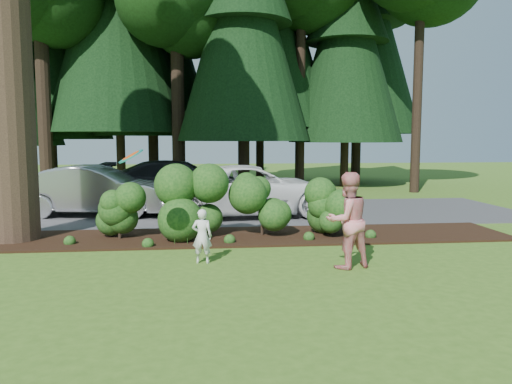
{
  "coord_description": "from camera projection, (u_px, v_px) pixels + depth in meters",
  "views": [
    {
      "loc": [
        0.07,
        -9.37,
        2.56
      ],
      "look_at": [
        1.31,
        2.1,
        1.3
      ],
      "focal_mm": 35.0,
      "sensor_mm": 36.0,
      "label": 1
    }
  ],
  "objects": [
    {
      "name": "driveway",
      "position": [
        201.0,
        213.0,
        16.94
      ],
      "size": [
        22.0,
        6.0,
        0.03
      ],
      "primitive_type": "cube",
      "color": "#38383A",
      "rests_on": "ground"
    },
    {
      "name": "shrub_row",
      "position": [
        230.0,
        207.0,
        12.63
      ],
      "size": [
        6.53,
        1.6,
        1.61
      ],
      "color": "#123811",
      "rests_on": "ground"
    },
    {
      "name": "mulch_bed",
      "position": [
        200.0,
        237.0,
        12.74
      ],
      "size": [
        16.0,
        2.5,
        0.05
      ],
      "primitive_type": "cube",
      "color": "black",
      "rests_on": "ground"
    },
    {
      "name": "child",
      "position": [
        202.0,
        236.0,
        10.17
      ],
      "size": [
        0.44,
        0.32,
        1.12
      ],
      "primitive_type": "imported",
      "rotation": [
        0.0,
        0.0,
        3.01
      ],
      "color": "silver",
      "rests_on": "ground"
    },
    {
      "name": "ground",
      "position": [
        200.0,
        272.0,
        9.53
      ],
      "size": [
        80.0,
        80.0,
        0.0
      ],
      "primitive_type": "plane",
      "color": "#3A5E1A",
      "rests_on": "ground"
    },
    {
      "name": "car_white_suv",
      "position": [
        252.0,
        190.0,
        16.27
      ],
      "size": [
        6.14,
        3.25,
        1.64
      ],
      "primitive_type": "imported",
      "rotation": [
        0.0,
        0.0,
        1.66
      ],
      "color": "white",
      "rests_on": "driveway"
    },
    {
      "name": "lily_cluster",
      "position": [
        187.0,
        225.0,
        11.82
      ],
      "size": [
        0.69,
        0.09,
        0.57
      ],
      "color": "#123811",
      "rests_on": "ground"
    },
    {
      "name": "car_dark_suv",
      "position": [
        181.0,
        182.0,
        19.04
      ],
      "size": [
        5.83,
        2.56,
        1.67
      ],
      "primitive_type": "imported",
      "rotation": [
        0.0,
        0.0,
        1.61
      ],
      "color": "black",
      "rests_on": "driveway"
    },
    {
      "name": "car_silver_wagon",
      "position": [
        96.0,
        191.0,
        16.24
      ],
      "size": [
        5.13,
        2.39,
        1.63
      ],
      "primitive_type": "imported",
      "rotation": [
        0.0,
        0.0,
        1.43
      ],
      "color": "#A6A7AB",
      "rests_on": "driveway"
    },
    {
      "name": "frisbee",
      "position": [
        131.0,
        156.0,
        9.89
      ],
      "size": [
        0.51,
        0.53,
        0.34
      ],
      "color": "#178175",
      "rests_on": "ground"
    },
    {
      "name": "adult",
      "position": [
        347.0,
        220.0,
        9.77
      ],
      "size": [
        1.1,
        0.96,
        1.89
      ],
      "primitive_type": "imported",
      "rotation": [
        0.0,
        0.0,
        3.45
      ],
      "color": "red",
      "rests_on": "ground"
    }
  ]
}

